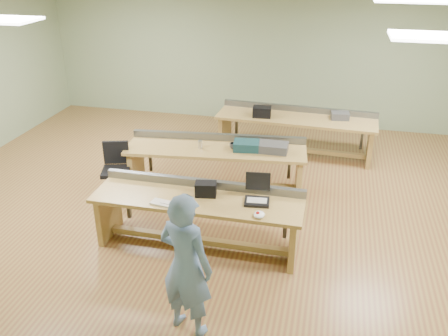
{
  "coord_description": "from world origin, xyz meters",
  "views": [
    {
      "loc": [
        1.42,
        -6.33,
        3.78
      ],
      "look_at": [
        0.08,
        -0.6,
        0.95
      ],
      "focal_mm": 38.0,
      "sensor_mm": 36.0,
      "label": 1
    }
  ],
  "objects": [
    {
      "name": "storage_box_back",
      "position": [
        0.17,
        2.15,
        0.85
      ],
      "size": [
        0.36,
        0.27,
        0.19
      ],
      "primitive_type": "cube",
      "rotation": [
        0.0,
        0.0,
        0.08
      ],
      "color": "black",
      "rests_on": "workbench_back"
    },
    {
      "name": "mug",
      "position": [
        -0.03,
        0.53,
        0.8
      ],
      "size": [
        0.12,
        0.12,
        0.1
      ],
      "primitive_type": "imported",
      "rotation": [
        0.0,
        0.0,
        0.02
      ],
      "color": "#39393B",
      "rests_on": "workbench_mid"
    },
    {
      "name": "drinks_can",
      "position": [
        -0.55,
        0.43,
        0.82
      ],
      "size": [
        0.09,
        0.09,
        0.13
      ],
      "primitive_type": "cylinder",
      "rotation": [
        0.0,
        0.0,
        0.22
      ],
      "color": "silver",
      "rests_on": "workbench_mid"
    },
    {
      "name": "laptop_base",
      "position": [
        0.63,
        -1.11,
        0.77
      ],
      "size": [
        0.34,
        0.29,
        0.03
      ],
      "primitive_type": "cube",
      "rotation": [
        0.0,
        0.0,
        0.11
      ],
      "color": "black",
      "rests_on": "workbench_front"
    },
    {
      "name": "task_chair",
      "position": [
        -1.81,
        -0.1,
        0.33
      ],
      "size": [
        0.6,
        0.6,
        0.9
      ],
      "rotation": [
        0.0,
        0.0,
        0.29
      ],
      "color": "black",
      "rests_on": "floor"
    },
    {
      "name": "floor",
      "position": [
        0.0,
        0.0,
        0.0
      ],
      "size": [
        10.0,
        10.0,
        0.0
      ],
      "primitive_type": "plane",
      "color": "olive",
      "rests_on": "ground"
    },
    {
      "name": "person",
      "position": [
        0.16,
        -2.65,
        0.82
      ],
      "size": [
        0.69,
        0.55,
        1.65
      ],
      "primitive_type": "imported",
      "rotation": [
        0.0,
        0.0,
        2.84
      ],
      "color": "#678BA9",
      "rests_on": "floor"
    },
    {
      "name": "tray_back",
      "position": [
        1.62,
        2.35,
        0.82
      ],
      "size": [
        0.35,
        0.28,
        0.13
      ],
      "primitive_type": "cube",
      "rotation": [
        0.0,
        0.0,
        0.13
      ],
      "color": "#39393B",
      "rests_on": "workbench_back"
    },
    {
      "name": "fluor_panels",
      "position": [
        0.0,
        0.0,
        2.97
      ],
      "size": [
        6.2,
        3.5,
        0.03
      ],
      "color": "white",
      "rests_on": "ceiling"
    },
    {
      "name": "parts_bin_grey",
      "position": [
        0.59,
        0.57,
        0.82
      ],
      "size": [
        0.49,
        0.31,
        0.13
      ],
      "primitive_type": "cube",
      "rotation": [
        0.0,
        0.0,
        -0.0
      ],
      "color": "#39393B",
      "rests_on": "workbench_mid"
    },
    {
      "name": "workbench_front",
      "position": [
        -0.15,
        -1.14,
        0.55
      ],
      "size": [
        2.78,
        0.74,
        0.86
      ],
      "rotation": [
        0.0,
        0.0,
        -0.0
      ],
      "color": "#AF8A49",
      "rests_on": "floor"
    },
    {
      "name": "laptop_screen",
      "position": [
        0.62,
        -0.99,
        1.0
      ],
      "size": [
        0.32,
        0.05,
        0.25
      ],
      "primitive_type": "cube",
      "rotation": [
        0.0,
        0.0,
        0.11
      ],
      "color": "black",
      "rests_on": "laptop_base"
    },
    {
      "name": "trackball_mouse",
      "position": [
        0.71,
        -1.44,
        0.78
      ],
      "size": [
        0.19,
        0.2,
        0.07
      ],
      "primitive_type": "ellipsoid",
      "rotation": [
        0.0,
        0.0,
        -0.4
      ],
      "color": "white",
      "rests_on": "workbench_front"
    },
    {
      "name": "workbench_back",
      "position": [
        0.81,
        2.3,
        0.56
      ],
      "size": [
        3.04,
        0.95,
        0.86
      ],
      "rotation": [
        0.0,
        0.0,
        -0.05
      ],
      "color": "#AF8A49",
      "rests_on": "floor"
    },
    {
      "name": "ceiling",
      "position": [
        0.0,
        0.0,
        3.0
      ],
      "size": [
        10.0,
        10.0,
        0.0
      ],
      "primitive_type": "plane",
      "color": "silver",
      "rests_on": "wall_back"
    },
    {
      "name": "keyboard",
      "position": [
        -0.46,
        -1.43,
        0.76
      ],
      "size": [
        0.47,
        0.22,
        0.03
      ],
      "primitive_type": "cube",
      "rotation": [
        0.0,
        0.0,
        -0.16
      ],
      "color": "beige",
      "rests_on": "workbench_front"
    },
    {
      "name": "wall_back",
      "position": [
        0.0,
        4.0,
        1.5
      ],
      "size": [
        10.0,
        0.04,
        3.0
      ],
      "primitive_type": "cube",
      "color": "gray",
      "rests_on": "floor"
    },
    {
      "name": "workbench_mid",
      "position": [
        -0.32,
        0.53,
        0.56
      ],
      "size": [
        2.98,
        1.08,
        0.86
      ],
      "rotation": [
        0.0,
        0.0,
        0.11
      ],
      "color": "#AF8A49",
      "rests_on": "floor"
    },
    {
      "name": "wall_front",
      "position": [
        0.0,
        -4.0,
        1.5
      ],
      "size": [
        10.0,
        0.04,
        3.0
      ],
      "primitive_type": "cube",
      "color": "gray",
      "rests_on": "floor"
    },
    {
      "name": "parts_bin_teal",
      "position": [
        0.18,
        0.54,
        0.82
      ],
      "size": [
        0.44,
        0.35,
        0.14
      ],
      "primitive_type": "cube",
      "rotation": [
        0.0,
        0.0,
        0.12
      ],
      "color": "#12343A",
      "rests_on": "workbench_mid"
    },
    {
      "name": "camera_bag",
      "position": [
        -0.06,
        -1.07,
        0.84
      ],
      "size": [
        0.3,
        0.22,
        0.19
      ],
      "primitive_type": "cube",
      "rotation": [
        0.0,
        0.0,
        0.17
      ],
      "color": "black",
      "rests_on": "workbench_front"
    }
  ]
}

